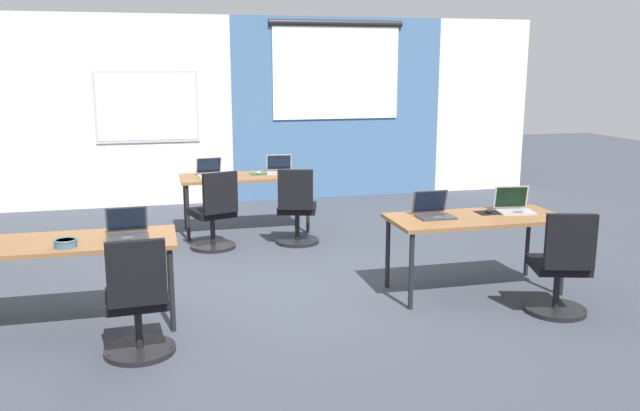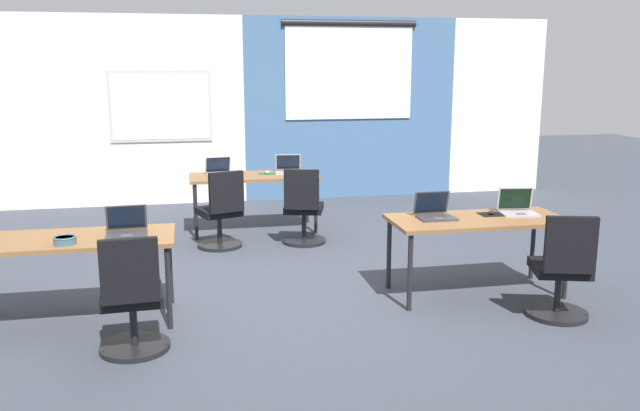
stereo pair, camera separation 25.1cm
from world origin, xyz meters
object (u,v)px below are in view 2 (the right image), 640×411
object	(u,v)px
desk_far_center	(254,180)
chair_far_right	(303,213)
desk_near_right	(477,224)
laptop_far_left	(220,171)
mouse_near_right_end	(491,212)
chair_near_left_inner	(132,305)
laptop_near_right_inner	(435,212)
laptop_far_right	(288,169)
mouse_far_right	(267,172)
desk_near_left	(74,245)
laptop_near_right_end	(518,208)
snack_bowl	(65,240)
chair_near_right_end	(562,276)
chair_far_left	(221,216)
laptop_near_left_inner	(127,229)

from	to	relation	value
desk_far_center	chair_far_right	distance (m)	0.96
desk_near_right	chair_far_right	size ratio (longest dim) A/B	1.74
laptop_far_left	mouse_near_right_end	distance (m)	3.62
desk_near_right	chair_near_left_inner	size ratio (longest dim) A/B	1.74
mouse_near_right_end	laptop_near_right_inner	size ratio (longest dim) A/B	0.34
laptop_far_right	mouse_far_right	bearing A→B (deg)	-163.51
chair_far_right	mouse_near_right_end	distance (m)	2.43
desk_near_right	laptop_far_left	xyz separation A→B (m)	(-2.17, 2.86, 0.11)
laptop_far_right	desk_near_left	bearing A→B (deg)	-119.91
chair_far_right	laptop_near_right_end	size ratio (longest dim) A/B	2.51
chair_near_left_inner	snack_bowl	distance (m)	0.84
laptop_far_left	chair_far_right	bearing A→B (deg)	-50.45
laptop_far_right	chair_near_right_end	xyz separation A→B (m)	(1.72, -3.63, -0.39)
laptop_near_right_end	laptop_near_right_inner	distance (m)	0.82
chair_far_right	laptop_near_right_end	xyz separation A→B (m)	(1.69, -1.93, 0.39)
chair_far_right	laptop_near_right_inner	world-z (taller)	laptop_near_right_inner
mouse_far_right	laptop_near_right_end	xyz separation A→B (m)	(2.01, -2.76, 0.03)
chair_far_right	chair_near_left_inner	xyz separation A→B (m)	(-1.76, -2.75, 0.00)
mouse_far_right	chair_far_left	size ratio (longest dim) A/B	0.11
snack_bowl	desk_near_right	bearing A→B (deg)	3.13
desk_near_right	mouse_far_right	distance (m)	3.26
chair_far_right	chair_far_left	xyz separation A→B (m)	(-0.96, 0.01, 0.00)
desk_near_right	laptop_near_left_inner	size ratio (longest dim) A/B	4.65
desk_far_center	chair_far_right	world-z (taller)	chair_far_right
laptop_far_left	snack_bowl	bearing A→B (deg)	-122.37
desk_near_left	laptop_near_right_inner	world-z (taller)	laptop_near_right_inner
desk_near_left	laptop_far_left	size ratio (longest dim) A/B	4.32
laptop_far_right	mouse_far_right	distance (m)	0.28
chair_far_right	desk_near_right	bearing A→B (deg)	137.77
mouse_far_right	snack_bowl	xyz separation A→B (m)	(-1.96, -3.04, 0.01)
desk_near_right	chair_near_right_end	size ratio (longest dim) A/B	1.74
desk_near_left	desk_far_center	xyz separation A→B (m)	(1.75, 2.80, 0.00)
desk_near_right	desk_near_left	bearing A→B (deg)	180.00
laptop_near_right_inner	snack_bowl	bearing A→B (deg)	-175.40
chair_far_left	laptop_near_right_inner	world-z (taller)	laptop_near_right_inner
laptop_far_right	chair_far_left	bearing A→B (deg)	-129.53
laptop_far_left	laptop_far_right	bearing A→B (deg)	-5.71
chair_far_left	desk_near_right	bearing A→B (deg)	119.02
chair_near_left_inner	laptop_far_right	bearing A→B (deg)	-119.19
chair_near_right_end	laptop_near_left_inner	size ratio (longest dim) A/B	2.67
chair_near_right_end	chair_near_left_inner	bearing A→B (deg)	16.17
desk_near_right	laptop_near_right_end	world-z (taller)	laptop_near_right_end
chair_far_right	laptop_far_right	bearing A→B (deg)	-71.49
laptop_far_left	chair_far_left	world-z (taller)	laptop_far_left
mouse_far_right	chair_near_left_inner	distance (m)	3.88
desk_near_left	chair_far_left	world-z (taller)	chair_far_left
mouse_near_right_end	chair_far_right	bearing A→B (deg)	126.80
mouse_far_right	snack_bowl	world-z (taller)	snack_bowl
mouse_far_right	laptop_near_right_inner	world-z (taller)	laptop_near_right_inner
desk_far_center	laptop_near_right_inner	xyz separation A→B (m)	(1.37, -2.72, 0.11)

